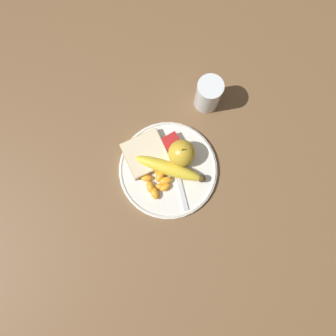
{
  "coord_description": "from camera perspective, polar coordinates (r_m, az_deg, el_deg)",
  "views": [
    {
      "loc": [
        0.07,
        0.13,
        0.85
      ],
      "look_at": [
        0.0,
        0.0,
        0.03
      ],
      "focal_mm": 35.0,
      "sensor_mm": 36.0,
      "label": 1
    }
  ],
  "objects": [
    {
      "name": "ground_plane",
      "position": [
        0.86,
        0.0,
        -0.37
      ],
      "size": [
        3.0,
        3.0,
        0.0
      ],
      "primitive_type": "plane",
      "color": "brown"
    },
    {
      "name": "plate",
      "position": [
        0.86,
        0.0,
        -0.28
      ],
      "size": [
        0.26,
        0.26,
        0.01
      ],
      "color": "silver",
      "rests_on": "ground_plane"
    },
    {
      "name": "juice_glass",
      "position": [
        0.88,
        7.01,
        12.52
      ],
      "size": [
        0.07,
        0.07,
        0.1
      ],
      "color": "silver",
      "rests_on": "ground_plane"
    },
    {
      "name": "apple",
      "position": [
        0.83,
        2.42,
        2.61
      ],
      "size": [
        0.07,
        0.07,
        0.08
      ],
      "color": "gold",
      "rests_on": "plate"
    },
    {
      "name": "banana",
      "position": [
        0.83,
        0.6,
        -0.15
      ],
      "size": [
        0.15,
        0.16,
        0.04
      ],
      "color": "yellow",
      "rests_on": "plate"
    },
    {
      "name": "bread_slice",
      "position": [
        0.85,
        -3.88,
        2.45
      ],
      "size": [
        0.11,
        0.11,
        0.02
      ],
      "color": "tan",
      "rests_on": "plate"
    },
    {
      "name": "fork",
      "position": [
        0.85,
        1.4,
        -0.21
      ],
      "size": [
        0.07,
        0.18,
        0.0
      ],
      "rotation": [
        0.0,
        0.0,
        10.72
      ],
      "color": "silver",
      "rests_on": "plate"
    },
    {
      "name": "jam_packet",
      "position": [
        0.86,
        0.5,
        4.58
      ],
      "size": [
        0.04,
        0.04,
        0.02
      ],
      "color": "white",
      "rests_on": "plate"
    },
    {
      "name": "orange_segment_0",
      "position": [
        0.84,
        -3.08,
        -3.35
      ],
      "size": [
        0.03,
        0.04,
        0.02
      ],
      "color": "orange",
      "rests_on": "plate"
    },
    {
      "name": "orange_segment_1",
      "position": [
        0.84,
        -2.3,
        -4.41
      ],
      "size": [
        0.02,
        0.04,
        0.02
      ],
      "color": "orange",
      "rests_on": "plate"
    },
    {
      "name": "orange_segment_2",
      "position": [
        0.84,
        -0.49,
        -3.38
      ],
      "size": [
        0.03,
        0.02,
        0.02
      ],
      "color": "orange",
      "rests_on": "plate"
    },
    {
      "name": "orange_segment_3",
      "position": [
        0.84,
        -1.31,
        -3.26
      ],
      "size": [
        0.03,
        0.03,
        0.01
      ],
      "color": "orange",
      "rests_on": "plate"
    },
    {
      "name": "orange_segment_4",
      "position": [
        0.84,
        -1.4,
        -1.37
      ],
      "size": [
        0.04,
        0.04,
        0.02
      ],
      "color": "orange",
      "rests_on": "plate"
    },
    {
      "name": "orange_segment_5",
      "position": [
        0.84,
        -3.96,
        -0.9
      ],
      "size": [
        0.03,
        0.03,
        0.02
      ],
      "color": "orange",
      "rests_on": "plate"
    },
    {
      "name": "orange_segment_6",
      "position": [
        0.85,
        -2.08,
        -0.08
      ],
      "size": [
        0.03,
        0.04,
        0.02
      ],
      "color": "orange",
      "rests_on": "plate"
    },
    {
      "name": "orange_segment_7",
      "position": [
        0.84,
        -0.4,
        -2.22
      ],
      "size": [
        0.04,
        0.03,
        0.02
      ],
      "color": "orange",
      "rests_on": "plate"
    },
    {
      "name": "orange_segment_8",
      "position": [
        0.84,
        -3.73,
        -1.79
      ],
      "size": [
        0.03,
        0.03,
        0.02
      ],
      "color": "orange",
      "rests_on": "plate"
    }
  ]
}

